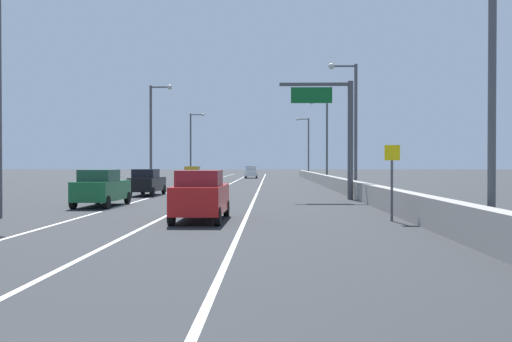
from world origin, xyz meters
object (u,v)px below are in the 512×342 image
(lamp_post_right_near, at_px, (483,53))
(lamp_post_left_far, at_px, (192,141))
(lamp_post_right_third, at_px, (325,136))
(lamp_post_left_near, at_px, (5,84))
(lamp_post_right_second, at_px, (352,119))
(car_green_3, at_px, (101,188))
(lamp_post_left_mid, at_px, (154,128))
(car_white_1, at_px, (251,172))
(speed_advisory_sign, at_px, (392,177))
(car_yellow_2, at_px, (193,175))
(overhead_sign_gantry, at_px, (339,125))
(car_black_0, at_px, (147,182))
(lamp_post_right_fourth, at_px, (307,143))
(car_red_4, at_px, (201,196))

(lamp_post_right_near, xyz_separation_m, lamp_post_left_far, (-17.76, 64.97, 0.00))
(lamp_post_right_third, xyz_separation_m, lamp_post_left_near, (-17.38, -43.15, 0.00))
(lamp_post_right_second, bearing_deg, car_green_3, -141.23)
(lamp_post_left_mid, bearing_deg, car_white_1, 77.64)
(lamp_post_right_third, xyz_separation_m, car_white_1, (-9.42, 22.57, -4.62))
(lamp_post_right_near, relative_size, lamp_post_right_third, 1.00)
(speed_advisory_sign, relative_size, lamp_post_left_far, 0.31)
(lamp_post_left_near, distance_m, car_yellow_2, 42.97)
(overhead_sign_gantry, bearing_deg, lamp_post_left_far, 108.78)
(lamp_post_right_near, relative_size, car_white_1, 2.05)
(speed_advisory_sign, relative_size, lamp_post_right_second, 0.31)
(overhead_sign_gantry, relative_size, speed_advisory_sign, 2.50)
(overhead_sign_gantry, height_order, car_black_0, overhead_sign_gantry)
(lamp_post_right_third, relative_size, lamp_post_right_fourth, 1.00)
(lamp_post_right_fourth, bearing_deg, lamp_post_left_far, -153.22)
(lamp_post_left_near, distance_m, car_green_3, 8.24)
(speed_advisory_sign, relative_size, car_black_0, 0.64)
(lamp_post_left_mid, distance_m, car_green_3, 23.50)
(car_green_3, bearing_deg, car_red_4, -49.95)
(lamp_post_right_third, relative_size, car_red_4, 2.10)
(overhead_sign_gantry, distance_m, car_red_4, 15.73)
(overhead_sign_gantry, distance_m, lamp_post_right_second, 6.18)
(car_yellow_2, height_order, car_green_3, car_yellow_2)
(lamp_post_left_far, relative_size, car_yellow_2, 2.28)
(lamp_post_right_second, relative_size, car_red_4, 2.10)
(lamp_post_right_near, xyz_separation_m, car_green_3, (-15.31, 12.53, -4.60))
(lamp_post_right_third, height_order, car_black_0, lamp_post_right_third)
(car_red_4, bearing_deg, car_green_3, 130.05)
(lamp_post_left_far, bearing_deg, car_black_0, -86.46)
(car_yellow_2, bearing_deg, car_white_1, 75.21)
(car_red_4, bearing_deg, lamp_post_right_second, 65.65)
(lamp_post_right_near, bearing_deg, car_red_4, 150.49)
(car_white_1, height_order, car_green_3, car_green_3)
(car_white_1, bearing_deg, lamp_post_right_third, -67.34)
(car_black_0, relative_size, car_green_3, 1.00)
(lamp_post_right_near, bearing_deg, lamp_post_right_second, 90.75)
(lamp_post_left_mid, bearing_deg, lamp_post_right_third, 38.19)
(lamp_post_right_near, distance_m, car_red_4, 11.42)
(car_white_1, xyz_separation_m, car_red_4, (0.27, -66.56, 0.04))
(overhead_sign_gantry, bearing_deg, car_black_0, 162.66)
(lamp_post_right_fourth, distance_m, car_red_4, 69.26)
(overhead_sign_gantry, distance_m, speed_advisory_sign, 13.83)
(overhead_sign_gantry, distance_m, lamp_post_left_far, 48.89)
(lamp_post_left_near, relative_size, car_green_3, 2.07)
(lamp_post_right_third, xyz_separation_m, lamp_post_left_far, (-17.80, 15.83, 0.00))
(lamp_post_left_mid, xyz_separation_m, car_yellow_2, (1.86, 13.20, -4.60))
(lamp_post_left_far, bearing_deg, car_yellow_2, -81.97)
(speed_advisory_sign, relative_size, lamp_post_left_near, 0.31)
(overhead_sign_gantry, height_order, lamp_post_right_third, lamp_post_right_third)
(overhead_sign_gantry, relative_size, lamp_post_left_far, 0.78)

